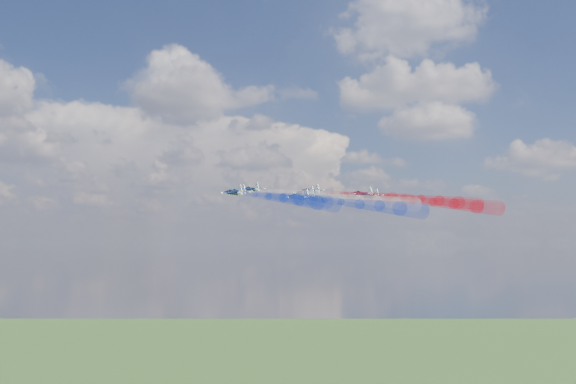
# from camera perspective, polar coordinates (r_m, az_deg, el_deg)

# --- Properties ---
(jet_lead) EXTENTS (12.61, 13.33, 4.53)m
(jet_lead) POSITION_cam_1_polar(r_m,az_deg,el_deg) (195.13, -3.28, 0.25)
(jet_lead) COLOR black
(trail_lead) EXTENTS (25.12, 33.77, 8.31)m
(trail_lead) POSITION_cam_1_polar(r_m,az_deg,el_deg) (174.65, 0.52, -0.14)
(trail_lead) COLOR white
(jet_inner_left) EXTENTS (12.61, 13.33, 4.53)m
(jet_inner_left) POSITION_cam_1_polar(r_m,az_deg,el_deg) (179.81, -4.52, 0.01)
(jet_inner_left) COLOR black
(trail_inner_left) EXTENTS (25.12, 33.77, 8.31)m
(trail_inner_left) POSITION_cam_1_polar(r_m,az_deg,el_deg) (159.09, -0.51, -0.44)
(trail_inner_left) COLOR #1835D0
(jet_inner_right) EXTENTS (12.61, 13.33, 4.53)m
(jet_inner_right) POSITION_cam_1_polar(r_m,az_deg,el_deg) (192.47, 2.04, 0.08)
(jet_inner_right) COLOR black
(trail_inner_right) EXTENTS (25.12, 33.77, 8.31)m
(trail_inner_right) POSITION_cam_1_polar(r_m,az_deg,el_deg) (173.29, 6.49, -0.33)
(trail_inner_right) COLOR red
(jet_outer_left) EXTENTS (12.61, 13.33, 4.53)m
(jet_outer_left) POSITION_cam_1_polar(r_m,az_deg,el_deg) (162.15, -4.87, -0.07)
(jet_outer_left) COLOR black
(trail_outer_left) EXTENTS (25.12, 33.77, 8.31)m
(trail_outer_left) POSITION_cam_1_polar(r_m,az_deg,el_deg) (141.40, -0.41, -0.59)
(trail_outer_left) COLOR #1835D0
(jet_center_third) EXTENTS (12.61, 13.33, 4.53)m
(jet_center_third) POSITION_cam_1_polar(r_m,az_deg,el_deg) (173.53, 1.49, -0.15)
(jet_center_third) COLOR black
(trail_center_third) EXTENTS (25.12, 33.77, 8.31)m
(trail_center_third) POSITION_cam_1_polar(r_m,az_deg,el_deg) (154.27, 6.42, -0.63)
(trail_center_third) COLOR white
(jet_outer_right) EXTENTS (12.61, 13.33, 4.53)m
(jet_outer_right) POSITION_cam_1_polar(r_m,az_deg,el_deg) (186.51, 6.66, -0.16)
(jet_outer_right) COLOR black
(trail_outer_right) EXTENTS (25.12, 33.77, 8.31)m
(trail_outer_right) POSITION_cam_1_polar(r_m,az_deg,el_deg) (168.63, 11.76, -0.61)
(trail_outer_right) COLOR red
(jet_rear_left) EXTENTS (12.61, 13.33, 4.53)m
(jet_rear_left) POSITION_cam_1_polar(r_m,az_deg,el_deg) (157.29, 0.95, -0.48)
(jet_rear_left) COLOR black
(trail_rear_left) EXTENTS (25.12, 33.77, 8.31)m
(trail_rear_left) POSITION_cam_1_polar(r_m,az_deg,el_deg) (137.97, 6.38, -1.08)
(trail_rear_left) COLOR #1835D0
(jet_rear_right) EXTENTS (12.61, 13.33, 4.53)m
(jet_rear_right) POSITION_cam_1_polar(r_m,az_deg,el_deg) (170.71, 7.14, -0.38)
(jet_rear_right) COLOR black
(trail_rear_right) EXTENTS (25.12, 33.77, 8.31)m
(trail_rear_right) POSITION_cam_1_polar(r_m,az_deg,el_deg) (153.04, 12.82, -0.89)
(trail_rear_right) COLOR red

